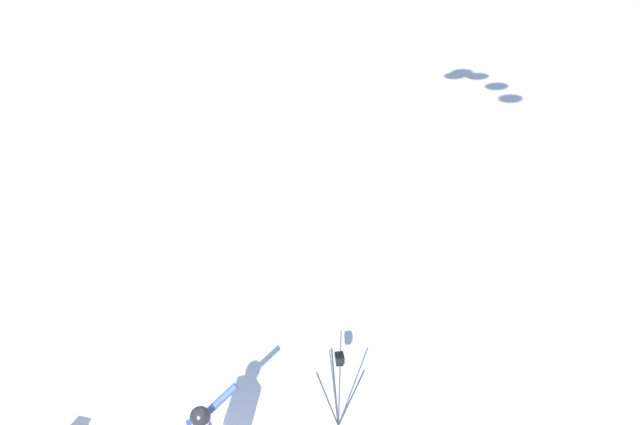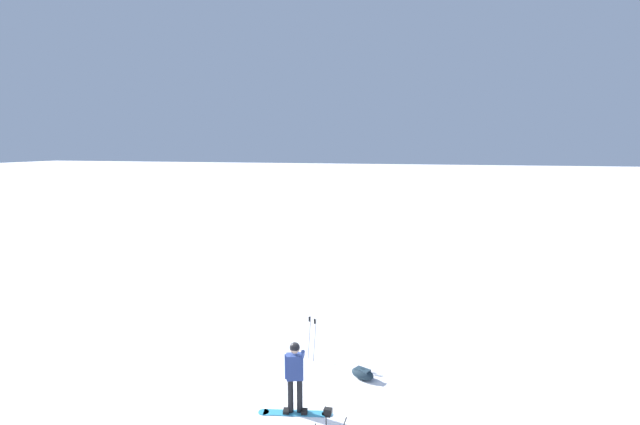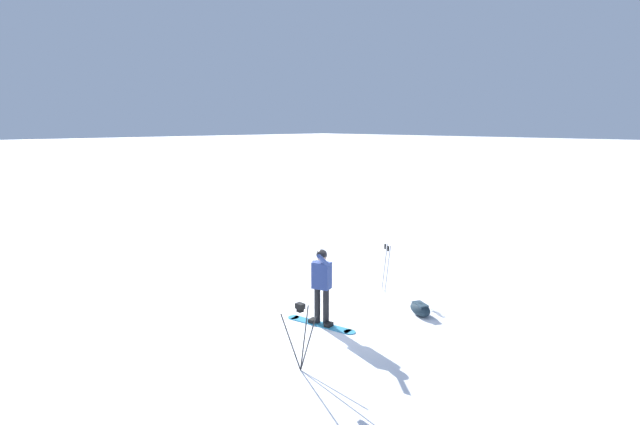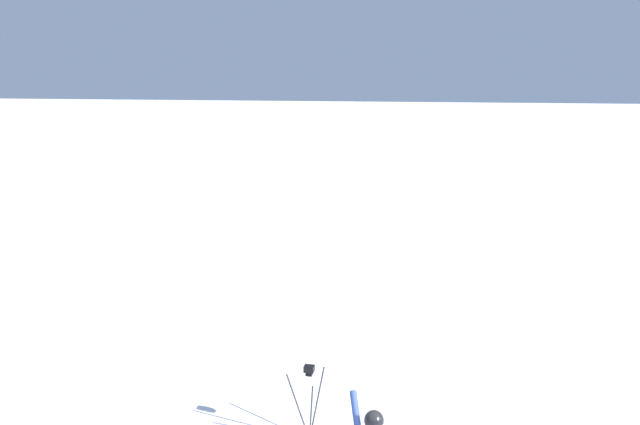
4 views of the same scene
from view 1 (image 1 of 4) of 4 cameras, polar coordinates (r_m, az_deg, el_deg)
name	(u,v)px [view 1 (image 1 of 4)]	position (r m, az deg, el deg)	size (l,w,h in m)	color
camera_tripod	(339,376)	(9.66, 1.60, -13.69)	(0.68, 0.56, 1.32)	#262628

